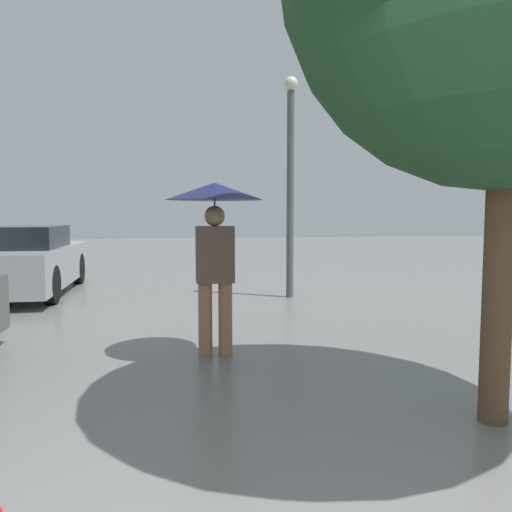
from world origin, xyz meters
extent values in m
cylinder|color=#9E7051|center=(-0.09, 3.95, 0.38)|extent=(0.14, 0.14, 0.77)
cylinder|color=#9E7051|center=(0.12, 3.95, 0.38)|extent=(0.14, 0.14, 0.77)
cube|color=brown|center=(0.01, 3.95, 1.06)|extent=(0.38, 0.22, 0.58)
sphere|color=#9E7051|center=(0.01, 3.95, 1.45)|extent=(0.21, 0.21, 0.21)
cylinder|color=#515456|center=(0.01, 3.95, 1.30)|extent=(0.02, 0.02, 0.61)
cone|color=#191E4C|center=(0.01, 3.95, 1.70)|extent=(0.99, 0.99, 0.17)
cube|color=#9EA3A8|center=(-3.09, 8.63, 0.52)|extent=(1.67, 4.00, 0.69)
cube|color=black|center=(-3.09, 8.43, 1.06)|extent=(1.42, 1.80, 0.39)
cylinder|color=black|center=(-3.85, 9.87, 0.32)|extent=(0.18, 0.64, 0.64)
cylinder|color=black|center=(-2.34, 9.87, 0.32)|extent=(0.18, 0.64, 0.64)
cylinder|color=black|center=(-2.34, 7.39, 0.32)|extent=(0.18, 0.64, 0.64)
cylinder|color=brown|center=(1.79, 1.95, 1.16)|extent=(0.20, 0.20, 2.31)
cylinder|color=#515456|center=(1.66, 7.40, 1.81)|extent=(0.13, 0.13, 3.62)
sphere|color=beige|center=(1.66, 7.40, 3.70)|extent=(0.25, 0.25, 0.25)
camera|label=1|loc=(-0.46, -1.13, 1.46)|focal=35.00mm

